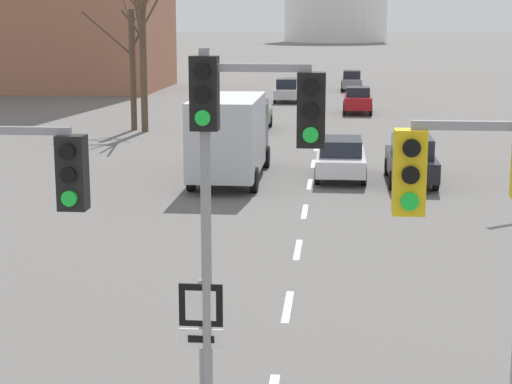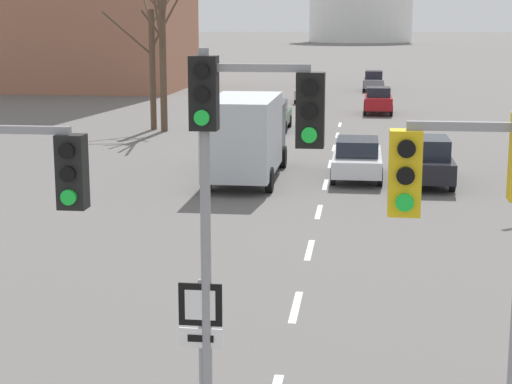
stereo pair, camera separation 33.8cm
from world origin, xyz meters
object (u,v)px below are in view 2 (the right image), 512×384
sedan_far_right (378,100)px  sedan_near_right (373,81)px  route_sign_post (201,334)px  sedan_distant_centre (273,115)px  traffic_signal_near_right (482,214)px  traffic_signal_centre_tall (240,152)px  delivery_truck (247,134)px  sedan_mid_centre (308,90)px  sedan_far_left (357,158)px  traffic_signal_near_left (0,199)px  sedan_near_left (428,160)px

sedan_far_right → sedan_near_right: bearing=90.4°
route_sign_post → sedan_distant_centre: 34.74m
traffic_signal_near_right → route_sign_post: (-3.46, 1.43, -2.12)m
sedan_distant_centre → traffic_signal_centre_tall: bearing=-84.7°
route_sign_post → sedan_distant_centre: route_sign_post is taller
traffic_signal_centre_tall → delivery_truck: traffic_signal_centre_tall is taller
sedan_mid_centre → sedan_far_left: (3.79, -30.05, -0.05)m
route_sign_post → sedan_far_left: size_ratio=0.53×
traffic_signal_near_left → sedan_distant_centre: bearing=90.2°
sedan_far_left → traffic_signal_near_left: bearing=-101.8°
traffic_signal_near_right → sedan_near_right: traffic_signal_near_right is taller
route_sign_post → sedan_distant_centre: (-2.68, 34.63, -0.82)m
sedan_near_left → traffic_signal_near_left: bearing=-108.8°
route_sign_post → sedan_distant_centre: bearing=94.4°
sedan_far_right → delivery_truck: bearing=-102.5°
traffic_signal_centre_tall → traffic_signal_near_left: traffic_signal_centre_tall is taller
sedan_distant_centre → delivery_truck: 14.54m
sedan_distant_centre → sedan_near_left: bearing=-63.6°
traffic_signal_near_right → sedan_distant_centre: traffic_signal_near_right is taller
sedan_far_left → sedan_distant_centre: bearing=108.6°
traffic_signal_near_left → sedan_far_right: traffic_signal_near_left is taller
traffic_signal_centre_tall → route_sign_post: (-0.54, -0.01, -2.52)m
sedan_mid_centre → sedan_far_right: size_ratio=1.18×
sedan_near_right → delivery_truck: bearing=-97.0°
traffic_signal_centre_tall → sedan_near_right: traffic_signal_centre_tall is taller
sedan_near_left → traffic_signal_near_right: bearing=-92.8°
sedan_near_left → sedan_distant_centre: size_ratio=1.00×
sedan_far_left → delivery_truck: delivery_truck is taller
sedan_near_left → sedan_near_right: (-1.58, 40.99, -0.00)m
sedan_near_left → sedan_far_left: (-2.55, 0.72, -0.07)m
traffic_signal_near_left → traffic_signal_near_right: size_ratio=0.95×
sedan_far_right → delivery_truck: size_ratio=0.54×
sedan_distant_centre → sedan_far_right: bearing=57.1°
sedan_mid_centre → delivery_truck: bearing=-90.5°
sedan_near_left → sedan_far_left: size_ratio=1.00×
traffic_signal_centre_tall → delivery_truck: 20.45m
sedan_distant_centre → delivery_truck: size_ratio=0.64×
sedan_distant_centre → sedan_near_right: bearing=78.1°
sedan_far_left → sedan_far_right: sedan_far_right is taller
traffic_signal_centre_tall → sedan_near_left: size_ratio=1.21×
route_sign_post → delivery_truck: size_ratio=0.34×
traffic_signal_near_left → sedan_far_right: (5.57, 44.01, -2.72)m
sedan_far_right → sedan_far_left: bearing=-92.8°
sedan_near_left → sedan_far_right: (-1.45, 23.32, 0.01)m
sedan_far_left → delivery_truck: 4.24m
route_sign_post → sedan_far_right: route_sign_post is taller
traffic_signal_centre_tall → route_sign_post: bearing=-179.3°
traffic_signal_centre_tall → traffic_signal_near_left: size_ratio=1.16×
route_sign_post → sedan_mid_centre: 50.97m
traffic_signal_centre_tall → sedan_near_right: bearing=87.8°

